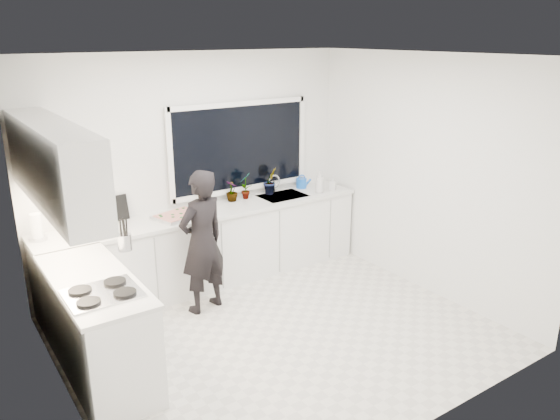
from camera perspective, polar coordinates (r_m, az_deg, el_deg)
floor at (r=5.64m, az=-0.10°, el=-12.85°), size 4.00×3.50×0.02m
wall_back at (r=6.56m, az=-8.85°, el=4.26°), size 4.00×0.02×2.70m
wall_left at (r=4.35m, az=-22.62°, el=-4.14°), size 0.02×3.50×2.70m
wall_right at (r=6.39m, az=14.96°, el=3.50°), size 0.02×3.50×2.70m
ceiling at (r=4.85m, az=-0.12°, el=15.94°), size 4.00×3.50×0.02m
window at (r=6.76m, az=-4.20°, el=6.57°), size 1.80×0.02×1.00m
base_cabinets_back at (r=6.57m, az=-7.28°, el=-4.00°), size 3.92×0.58×0.88m
base_cabinets_left at (r=5.10m, az=-18.49°, el=-11.65°), size 0.58×1.60×0.88m
countertop_back at (r=6.40m, az=-7.40°, el=-0.20°), size 3.94×0.62×0.04m
countertop_left at (r=4.90m, az=-19.02°, el=-6.95°), size 0.62×1.60×0.04m
upper_cabinets at (r=4.90m, az=-22.64°, el=4.43°), size 0.34×2.10×0.70m
sink at (r=6.93m, az=0.29°, el=1.11°), size 0.58×0.42×0.14m
faucet at (r=7.05m, az=-0.64°, el=2.75°), size 0.03×0.03×0.22m
stovetop at (r=4.57m, az=-18.07°, el=-8.21°), size 0.56×0.48×0.03m
person at (r=5.83m, az=-8.14°, el=-3.31°), size 0.64×0.50×1.57m
pizza_tray at (r=6.22m, az=-10.58°, el=-0.59°), size 0.59×0.49×0.03m
pizza at (r=6.21m, az=-10.59°, el=-0.44°), size 0.53×0.44×0.01m
watering_can at (r=7.26m, az=2.25°, el=2.82°), size 0.17×0.17×0.13m
paper_towel_roll at (r=5.91m, az=-24.10°, el=-1.71°), size 0.12×0.12×0.26m
knife_block at (r=6.03m, az=-20.45°, el=-1.09°), size 0.15×0.13×0.22m
utensil_crock at (r=5.37m, az=-15.92°, el=-3.25°), size 0.15×0.15×0.16m
picture_frame_large at (r=6.23m, az=-16.54°, el=0.20°), size 0.22×0.05×0.28m
picture_frame_small at (r=6.16m, az=-18.80°, el=-0.13°), size 0.24×0.12×0.30m
herb_plants at (r=6.71m, az=-4.55°, el=2.25°), size 1.18×0.24×0.34m
soap_bottles at (r=7.07m, az=4.50°, el=2.93°), size 0.34×0.13×0.29m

